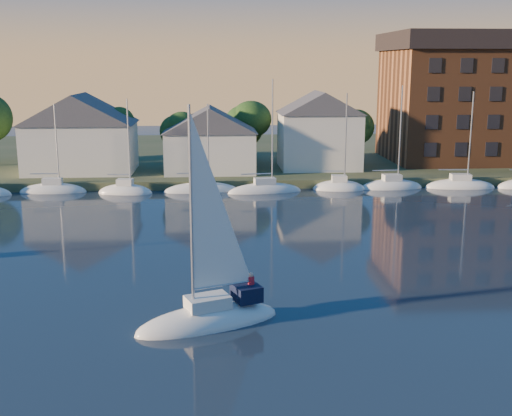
{
  "coord_description": "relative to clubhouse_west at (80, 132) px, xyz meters",
  "views": [
    {
      "loc": [
        -5.59,
        -22.67,
        14.13
      ],
      "look_at": [
        -2.61,
        22.0,
        4.08
      ],
      "focal_mm": 45.0,
      "sensor_mm": 36.0,
      "label": 1
    }
  ],
  "objects": [
    {
      "name": "clubhouse_east",
      "position": [
        30.0,
        1.0,
        0.07
      ],
      "size": [
        10.5,
        8.4,
        9.8
      ],
      "color": "beige",
      "rests_on": "shoreline_land"
    },
    {
      "name": "hero_sailboat",
      "position": [
        16.1,
        -47.14,
        -5.37
      ],
      "size": [
        8.81,
        5.58,
        13.25
      ],
      "rotation": [
        0.0,
        0.0,
        3.51
      ],
      "color": "silver",
      "rests_on": "ground"
    },
    {
      "name": "moored_fleet",
      "position": [
        26.0,
        -9.0,
        -5.83
      ],
      "size": [
        95.5,
        2.4,
        12.05
      ],
      "color": "silver",
      "rests_on": "ground"
    },
    {
      "name": "clubhouse_west",
      "position": [
        0.0,
        0.0,
        0.0
      ],
      "size": [
        13.65,
        9.45,
        9.64
      ],
      "color": "beige",
      "rests_on": "shoreline_land"
    },
    {
      "name": "condo_block",
      "position": [
        56.0,
        6.95,
        3.86
      ],
      "size": [
        31.0,
        17.0,
        17.4
      ],
      "color": "brown",
      "rests_on": "shoreline_land"
    },
    {
      "name": "tree_line",
      "position": [
        24.0,
        5.0,
        1.24
      ],
      "size": [
        93.4,
        5.4,
        8.9
      ],
      "color": "#39281A",
      "rests_on": "shoreline_land"
    },
    {
      "name": "clubhouse_centre",
      "position": [
        16.0,
        -1.0,
        -0.8
      ],
      "size": [
        11.55,
        8.4,
        8.08
      ],
      "color": "beige",
      "rests_on": "shoreline_land"
    },
    {
      "name": "wooden_dock",
      "position": [
        22.0,
        -6.0,
        -5.93
      ],
      "size": [
        120.0,
        3.0,
        1.0
      ],
      "primitive_type": "cube",
      "color": "brown",
      "rests_on": "ground"
    },
    {
      "name": "shoreline_land",
      "position": [
        22.0,
        17.0,
        -5.93
      ],
      "size": [
        160.0,
        50.0,
        2.0
      ],
      "primitive_type": "cube",
      "color": "#344226",
      "rests_on": "ground"
    }
  ]
}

